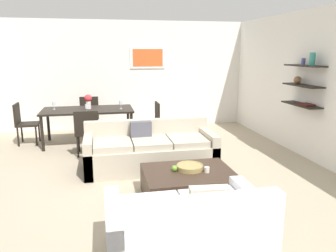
% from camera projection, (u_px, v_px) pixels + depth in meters
% --- Properties ---
extents(ground_plane, '(18.00, 18.00, 0.00)m').
position_uv_depth(ground_plane, '(149.00, 175.00, 5.32)').
color(ground_plane, tan).
extents(back_wall_unit, '(8.40, 0.09, 2.70)m').
position_uv_depth(back_wall_unit, '(140.00, 75.00, 8.45)').
color(back_wall_unit, silver).
rests_on(back_wall_unit, ground).
extents(right_wall_shelf_unit, '(0.34, 8.20, 2.70)m').
position_uv_depth(right_wall_shelf_unit, '(303.00, 84.00, 6.19)').
color(right_wall_shelf_unit, silver).
rests_on(right_wall_shelf_unit, ground).
extents(sofa_beige, '(2.17, 0.90, 0.78)m').
position_uv_depth(sofa_beige, '(150.00, 151.00, 5.59)').
color(sofa_beige, '#B2A893').
rests_on(sofa_beige, ground).
extents(loveseat_white, '(1.51, 0.90, 0.78)m').
position_uv_depth(loveseat_white, '(187.00, 230.00, 3.13)').
color(loveseat_white, white).
rests_on(loveseat_white, ground).
extents(coffee_table, '(1.20, 0.94, 0.38)m').
position_uv_depth(coffee_table, '(189.00, 185.00, 4.46)').
color(coffee_table, '#38281E').
rests_on(coffee_table, ground).
extents(decorative_bowl, '(0.37, 0.37, 0.07)m').
position_uv_depth(decorative_bowl, '(190.00, 167.00, 4.48)').
color(decorative_bowl, '#99844C').
rests_on(decorative_bowl, coffee_table).
extents(candle_jar, '(0.07, 0.07, 0.07)m').
position_uv_depth(candle_jar, '(207.00, 170.00, 4.37)').
color(candle_jar, silver).
rests_on(candle_jar, coffee_table).
extents(apple_on_coffee_table, '(0.08, 0.08, 0.08)m').
position_uv_depth(apple_on_coffee_table, '(174.00, 168.00, 4.41)').
color(apple_on_coffee_table, '#669E2D').
rests_on(apple_on_coffee_table, coffee_table).
extents(dining_table, '(1.89, 0.96, 0.75)m').
position_uv_depth(dining_table, '(88.00, 112.00, 7.00)').
color(dining_table, black).
rests_on(dining_table, ground).
extents(dining_chair_foot, '(0.44, 0.44, 0.88)m').
position_uv_depth(dining_chair_foot, '(87.00, 130.00, 6.20)').
color(dining_chair_foot, black).
rests_on(dining_chair_foot, ground).
extents(dining_chair_right_near, '(0.44, 0.44, 0.88)m').
position_uv_depth(dining_chair_right_near, '(152.00, 120.00, 7.10)').
color(dining_chair_right_near, black).
rests_on(dining_chair_right_near, ground).
extents(dining_chair_left_far, '(0.44, 0.44, 0.88)m').
position_uv_depth(dining_chair_left_far, '(23.00, 121.00, 6.98)').
color(dining_chair_left_far, black).
rests_on(dining_chair_left_far, ground).
extents(dining_chair_head, '(0.44, 0.44, 0.88)m').
position_uv_depth(dining_chair_head, '(89.00, 113.00, 7.89)').
color(dining_chair_head, black).
rests_on(dining_chair_head, ground).
extents(wine_glass_left_far, '(0.07, 0.07, 0.17)m').
position_uv_depth(wine_glass_left_far, '(54.00, 104.00, 6.94)').
color(wine_glass_left_far, silver).
rests_on(wine_glass_left_far, dining_table).
extents(wine_glass_foot, '(0.06, 0.06, 0.17)m').
position_uv_depth(wine_glass_foot, '(87.00, 107.00, 6.56)').
color(wine_glass_foot, silver).
rests_on(wine_glass_foot, dining_table).
extents(wine_glass_right_near, '(0.08, 0.08, 0.18)m').
position_uv_depth(wine_glass_right_near, '(121.00, 103.00, 6.98)').
color(wine_glass_right_near, silver).
rests_on(wine_glass_right_near, dining_table).
extents(wine_glass_head, '(0.08, 0.08, 0.16)m').
position_uv_depth(wine_glass_head, '(88.00, 101.00, 7.36)').
color(wine_glass_head, silver).
rests_on(wine_glass_head, dining_table).
extents(centerpiece_vase, '(0.16, 0.16, 0.31)m').
position_uv_depth(centerpiece_vase, '(88.00, 100.00, 6.98)').
color(centerpiece_vase, silver).
rests_on(centerpiece_vase, dining_table).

